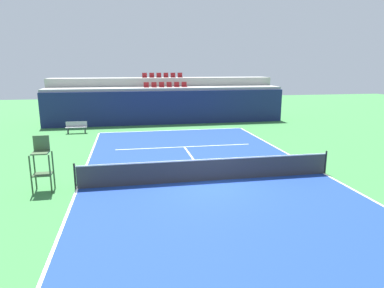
# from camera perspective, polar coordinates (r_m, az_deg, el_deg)

# --- Properties ---
(ground_plane) EXTENTS (80.00, 80.00, 0.00)m
(ground_plane) POSITION_cam_1_polar(r_m,az_deg,el_deg) (14.90, 2.77, -6.14)
(ground_plane) COLOR #387A3D
(court_surface) EXTENTS (11.00, 24.00, 0.01)m
(court_surface) POSITION_cam_1_polar(r_m,az_deg,el_deg) (14.90, 2.77, -6.13)
(court_surface) COLOR navy
(court_surface) RESTS_ON ground_plane
(baseline_far) EXTENTS (11.00, 0.10, 0.00)m
(baseline_far) POSITION_cam_1_polar(r_m,az_deg,el_deg) (26.31, -3.27, 2.28)
(baseline_far) COLOR white
(baseline_far) RESTS_ON court_surface
(sideline_left) EXTENTS (0.10, 24.00, 0.00)m
(sideline_left) POSITION_cam_1_polar(r_m,az_deg,el_deg) (14.68, -18.56, -7.08)
(sideline_left) COLOR white
(sideline_left) RESTS_ON court_surface
(sideline_right) EXTENTS (0.10, 24.00, 0.00)m
(sideline_right) POSITION_cam_1_polar(r_m,az_deg,el_deg) (16.97, 21.04, -4.59)
(sideline_right) COLOR white
(sideline_right) RESTS_ON court_surface
(service_line_far) EXTENTS (8.26, 0.10, 0.00)m
(service_line_far) POSITION_cam_1_polar(r_m,az_deg,el_deg) (20.93, -1.28, -0.48)
(service_line_far) COLOR white
(service_line_far) RESTS_ON court_surface
(centre_service_line) EXTENTS (0.10, 6.40, 0.00)m
(centre_service_line) POSITION_cam_1_polar(r_m,az_deg,el_deg) (17.89, 0.40, -2.82)
(centre_service_line) COLOR white
(centre_service_line) RESTS_ON court_surface
(back_wall) EXTENTS (20.24, 0.30, 2.80)m
(back_wall) POSITION_cam_1_polar(r_m,az_deg,el_deg) (28.92, -4.05, 6.02)
(back_wall) COLOR navy
(back_wall) RESTS_ON ground_plane
(stands_tier_lower) EXTENTS (20.24, 2.40, 3.02)m
(stands_tier_lower) POSITION_cam_1_polar(r_m,az_deg,el_deg) (30.24, -4.35, 6.53)
(stands_tier_lower) COLOR #9E9E99
(stands_tier_lower) RESTS_ON ground_plane
(stands_tier_upper) EXTENTS (20.24, 2.40, 3.77)m
(stands_tier_upper) POSITION_cam_1_polar(r_m,az_deg,el_deg) (32.57, -4.84, 7.64)
(stands_tier_upper) COLOR #9E9E99
(stands_tier_upper) RESTS_ON ground_plane
(seating_row_lower) EXTENTS (3.74, 0.44, 0.44)m
(seating_row_lower) POSITION_cam_1_polar(r_m,az_deg,el_deg) (30.19, -4.43, 9.64)
(seating_row_lower) COLOR maroon
(seating_row_lower) RESTS_ON stands_tier_lower
(seating_row_upper) EXTENTS (3.74, 0.44, 0.44)m
(seating_row_upper) POSITION_cam_1_polar(r_m,az_deg,el_deg) (32.54, -4.93, 11.17)
(seating_row_upper) COLOR maroon
(seating_row_upper) RESTS_ON stands_tier_upper
(tennis_net) EXTENTS (11.08, 0.08, 1.07)m
(tennis_net) POSITION_cam_1_polar(r_m,az_deg,el_deg) (14.75, 2.80, -4.28)
(tennis_net) COLOR black
(tennis_net) RESTS_ON court_surface
(umpire_chair) EXTENTS (0.76, 0.66, 2.20)m
(umpire_chair) POSITION_cam_1_polar(r_m,az_deg,el_deg) (14.63, -23.71, -2.77)
(umpire_chair) COLOR #334C2D
(umpire_chair) RESTS_ON ground_plane
(player_bench) EXTENTS (1.50, 0.40, 0.85)m
(player_bench) POSITION_cam_1_polar(r_m,az_deg,el_deg) (26.53, -18.67, 2.79)
(player_bench) COLOR #99999E
(player_bench) RESTS_ON ground_plane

